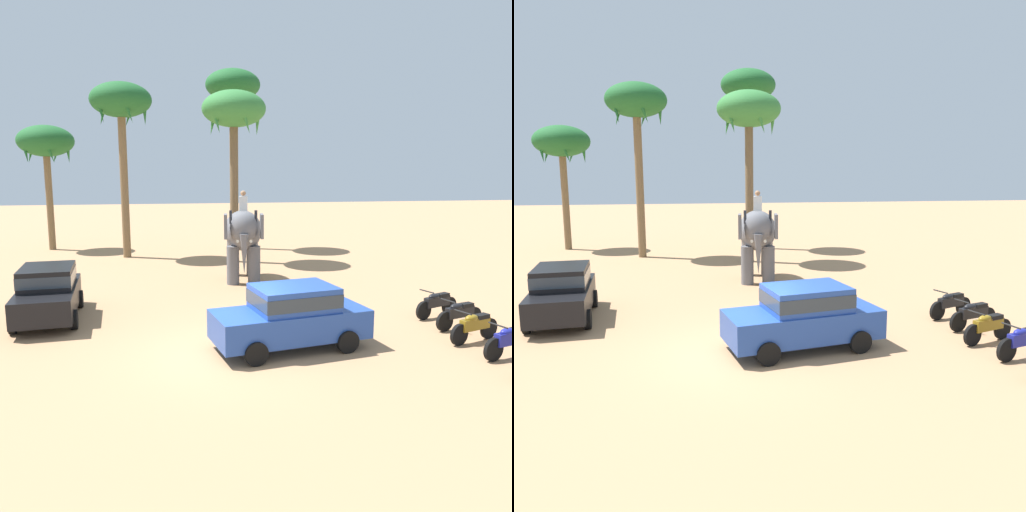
% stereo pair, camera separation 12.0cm
% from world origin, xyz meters
% --- Properties ---
extents(ground_plane, '(120.00, 120.00, 0.00)m').
position_xyz_m(ground_plane, '(0.00, 0.00, 0.00)').
color(ground_plane, tan).
extents(car_sedan_foreground, '(4.34, 2.42, 1.70)m').
position_xyz_m(car_sedan_foreground, '(1.53, 0.15, 0.93)').
color(car_sedan_foreground, '#23479E').
rests_on(car_sedan_foreground, ground).
extents(car_parked_far_side, '(2.17, 4.24, 1.70)m').
position_xyz_m(car_parked_far_side, '(-5.45, 4.05, 0.93)').
color(car_parked_far_side, black).
rests_on(car_parked_far_side, ground).
extents(elephant_with_mahout, '(1.99, 3.97, 3.88)m').
position_xyz_m(elephant_with_mahout, '(1.48, 8.68, 1.99)').
color(elephant_with_mahout, slate).
rests_on(elephant_with_mahout, ground).
extents(motorcycle_second_in_row, '(1.76, 0.69, 0.94)m').
position_xyz_m(motorcycle_second_in_row, '(6.84, -1.49, 0.46)').
color(motorcycle_second_in_row, black).
rests_on(motorcycle_second_in_row, ground).
extents(motorcycle_mid_row, '(1.74, 0.76, 0.94)m').
position_xyz_m(motorcycle_mid_row, '(6.64, -0.25, 0.46)').
color(motorcycle_mid_row, black).
rests_on(motorcycle_mid_row, ground).
extents(motorcycle_fourth_in_row, '(1.75, 0.72, 0.94)m').
position_xyz_m(motorcycle_fourth_in_row, '(6.90, 0.93, 0.46)').
color(motorcycle_fourth_in_row, black).
rests_on(motorcycle_fourth_in_row, ground).
extents(motorcycle_far_in_row, '(1.72, 0.81, 0.94)m').
position_xyz_m(motorcycle_far_in_row, '(6.86, 2.17, 0.46)').
color(motorcycle_far_in_row, black).
rests_on(motorcycle_far_in_row, ground).
extents(palm_tree_behind_elephant, '(3.20, 3.20, 8.61)m').
position_xyz_m(palm_tree_behind_elephant, '(1.72, 13.32, 7.44)').
color(palm_tree_behind_elephant, brown).
rests_on(palm_tree_behind_elephant, ground).
extents(palm_tree_near_hut, '(3.20, 3.20, 7.27)m').
position_xyz_m(palm_tree_near_hut, '(-8.52, 19.18, 6.18)').
color(palm_tree_near_hut, brown).
rests_on(palm_tree_near_hut, ground).
extents(palm_tree_left_of_road, '(3.20, 3.20, 10.48)m').
position_xyz_m(palm_tree_left_of_road, '(2.27, 17.99, 9.15)').
color(palm_tree_left_of_road, brown).
rests_on(palm_tree_left_of_road, ground).
extents(palm_tree_far_back, '(3.20, 3.20, 9.22)m').
position_xyz_m(palm_tree_far_back, '(-3.91, 15.67, 8.00)').
color(palm_tree_far_back, brown).
rests_on(palm_tree_far_back, ground).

